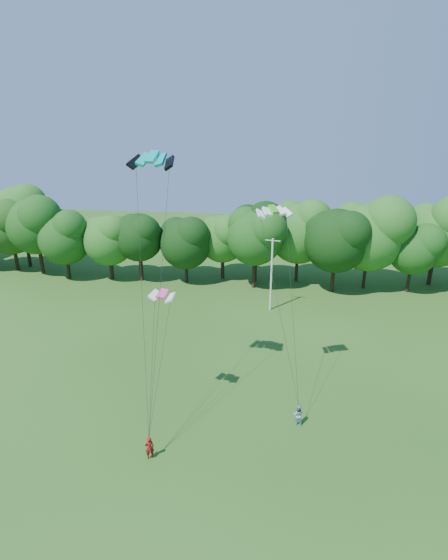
# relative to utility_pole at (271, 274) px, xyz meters

# --- Properties ---
(ground) EXTENTS (160.00, 160.00, 0.00)m
(ground) POSITION_rel_utility_pole_xyz_m (-5.25, -27.76, -4.36)
(ground) COLOR #235216
(ground) RESTS_ON ground
(utility_pole) EXTENTS (1.69, 0.37, 8.49)m
(utility_pole) POSITION_rel_utility_pole_xyz_m (0.00, 0.00, 0.00)
(utility_pole) COLOR silver
(utility_pole) RESTS_ON ground
(kite_flyer_left) EXTENTS (0.71, 0.62, 1.64)m
(kite_flyer_left) POSITION_rel_utility_pole_xyz_m (-6.90, -24.60, -3.54)
(kite_flyer_left) COLOR maroon
(kite_flyer_left) RESTS_ON ground
(kite_flyer_right) EXTENTS (0.83, 0.68, 1.59)m
(kite_flyer_right) POSITION_rel_utility_pole_xyz_m (2.75, -19.85, -3.56)
(kite_flyer_right) COLOR #91AEC9
(kite_flyer_right) RESTS_ON ground
(kite_teal) EXTENTS (3.14, 1.67, 0.78)m
(kite_teal) POSITION_rel_utility_pole_xyz_m (-7.70, -17.79, 14.16)
(kite_teal) COLOR #05AA9E
(kite_teal) RESTS_ON ground
(kite_green) EXTENTS (2.68, 1.97, 0.48)m
(kite_green) POSITION_rel_utility_pole_xyz_m (0.31, -15.72, 10.51)
(kite_green) COLOR green
(kite_green) RESTS_ON ground
(kite_pink) EXTENTS (2.01, 1.31, 0.44)m
(kite_pink) POSITION_rel_utility_pole_xyz_m (-7.02, -19.40, 5.17)
(kite_pink) COLOR #F74491
(kite_pink) RESTS_ON ground
(tree_back_west) EXTENTS (8.20, 8.20, 11.93)m
(tree_back_west) POSITION_rel_utility_pole_xyz_m (-37.08, 9.18, 3.09)
(tree_back_west) COLOR black
(tree_back_west) RESTS_ON ground
(tree_back_center) EXTENTS (8.29, 8.29, 12.05)m
(tree_back_center) POSITION_rel_utility_pole_xyz_m (-2.37, 9.05, 3.17)
(tree_back_center) COLOR black
(tree_back_center) RESTS_ON ground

